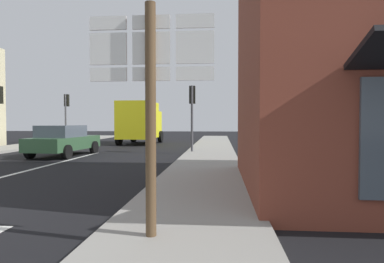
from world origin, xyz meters
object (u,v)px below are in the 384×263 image
Objects in this scene: delivery_truck at (140,122)px; traffic_light_far_left at (66,107)px; traffic_light_near_right at (192,104)px; sedan_far at (64,140)px; route_sign_post at (151,95)px.

traffic_light_far_left is (-5.61, 0.01, 1.08)m from delivery_truck.
delivery_truck is at bearing 122.28° from traffic_light_near_right.
traffic_light_near_right is (6.04, 1.60, 1.80)m from sedan_far.
delivery_truck is at bearing 79.41° from sedan_far.
traffic_light_near_right reaches higher than delivery_truck.
route_sign_post is (4.93, -19.45, 0.35)m from delivery_truck.
delivery_truck is 1.47× the size of traffic_light_near_right.
delivery_truck reaches higher than sedan_far.
route_sign_post is 12.46m from traffic_light_near_right.
route_sign_post reaches higher than delivery_truck.
traffic_light_near_right is (10.04, -7.02, -0.16)m from traffic_light_far_left.
route_sign_post reaches higher than sedan_far.
traffic_light_far_left is (-4.00, 8.62, 1.97)m from sedan_far.
traffic_light_far_left is 1.06× the size of traffic_light_near_right.
traffic_light_far_left is at bearing 179.90° from delivery_truck.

